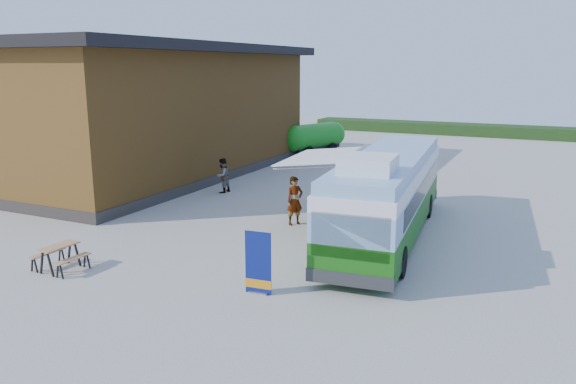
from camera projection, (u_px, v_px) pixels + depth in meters
The scene contains 10 objects.
ground at pixel (235, 247), 19.93m from camera, with size 100.00×100.00×0.00m, color #BCB7AD.
barn at pixel (166, 114), 32.35m from camera, with size 9.60×21.20×7.50m.
hedge at pixel (531, 132), 49.93m from camera, with size 40.00×3.00×1.00m, color #264419.
bus at pixel (388, 192), 20.64m from camera, with size 3.65×12.05×3.65m.
awning at pixel (327, 161), 21.93m from camera, with size 3.14×4.62×0.53m.
banner at pixel (258, 269), 15.70m from camera, with size 0.79×0.23×1.82m.
picnic_table at pixel (59, 252), 17.58m from camera, with size 1.47×1.32×0.81m.
person_a at pixel (295, 201), 22.58m from camera, with size 0.72×0.47×1.98m, color #999999.
person_b at pixel (223, 176), 28.34m from camera, with size 0.85×0.66×1.75m, color #999999.
slurry_tanker at pixel (314, 137), 40.29m from camera, with size 3.22×5.82×2.26m.
Camera 1 is at (9.88, -16.35, 6.29)m, focal length 35.00 mm.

